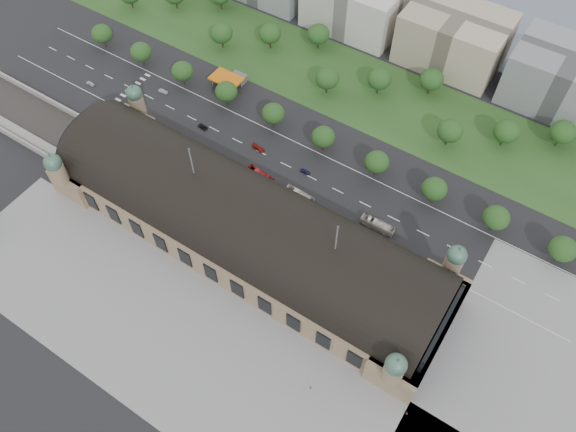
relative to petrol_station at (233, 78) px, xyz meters
The scene contains 47 objects.
ground 84.71m from the petrol_station, 50.45° to the right, with size 900.00×900.00×0.00m, color black.
station 84.98m from the petrol_station, 50.45° to the right, with size 150.00×48.40×44.30m.
track_cutting 87.79m from the petrol_station, 129.73° to the right, with size 70.00×24.00×3.10m.
plaza_south 126.63m from the petrol_station, 59.68° to the right, with size 190.00×48.00×0.12m, color gray.
plaza_east 169.97m from the petrol_station, 22.59° to the right, with size 56.00×100.00×0.12m, color gray.
road_slab 43.62m from the petrol_station, 38.82° to the right, with size 260.00×26.00×0.10m, color black.
grass_belt 47.86m from the petrol_station, 35.47° to the left, with size 300.00×45.00×0.10m, color #27481D.
petrol_station is the anchor object (origin of this frame).
office_3 72.38m from the petrol_station, 70.56° to the left, with size 45.00×32.00×24.00m, color silver.
office_4 100.64m from the petrol_station, 42.50° to the left, with size 45.00×32.00×24.00m, color #BDAC94.
office_5 141.49m from the petrol_station, 28.66° to the left, with size 45.00×32.00×24.00m, color gray.
tree_row_0 67.38m from the petrol_station, 169.47° to the right, with size 9.60×9.60×11.52m.
tree_row_1 44.08m from the petrol_station, 163.73° to the right, with size 9.60×9.60×11.52m.
tree_row_2 22.32m from the petrol_station, 145.83° to the right, with size 9.60×9.60×11.52m.
tree_row_3 14.35m from the petrol_station, 64.33° to the right, with size 9.60×9.60×11.52m.
tree_row_4 32.64m from the petrol_station, 22.33° to the right, with size 9.60×9.60×11.52m.
tree_row_5 55.47m from the petrol_station, 12.84° to the right, with size 9.60×9.60×11.52m.
tree_row_6 78.99m from the petrol_station, ahead, with size 9.60×9.60×11.52m.
tree_row_7 102.74m from the petrol_station, ahead, with size 9.60×9.60×11.52m.
tree_row_8 126.58m from the petrol_station, ahead, with size 9.60×9.60×11.52m.
tree_row_9 150.47m from the petrol_station, ahead, with size 9.60×9.60×11.52m.
tree_belt_3 26.54m from the petrol_station, 137.15° to the left, with size 10.40×10.40×12.48m.
tree_belt_4 30.15m from the petrol_station, 90.18° to the left, with size 10.40×10.40×12.48m.
tree_belt_5 46.08m from the petrol_station, 65.62° to the left, with size 10.40×10.40×12.48m.
tree_belt_6 42.15m from the petrol_station, 25.05° to the left, with size 10.40×10.40×12.48m.
tree_belt_7 64.40m from the petrol_station, 27.57° to the left, with size 10.40×10.40×12.48m.
tree_belt_8 86.76m from the petrol_station, 28.79° to the left, with size 10.40×10.40×12.48m.
tree_belt_9 96.68m from the petrol_station, 10.57° to the left, with size 10.40×10.40×12.48m.
tree_belt_10 117.83m from the petrol_station, 14.62° to the left, with size 10.40×10.40×12.48m.
tree_belt_11 139.39m from the petrol_station, 17.43° to the left, with size 10.40×10.40×12.48m.
traffic_car_0 63.99m from the petrol_station, 146.21° to the right, with size 1.78×4.42×1.51m, color silver.
traffic_car_1 31.43m from the petrol_station, 136.09° to the right, with size 1.52×4.35×1.43m, color #999BA2.
traffic_car_2 29.74m from the petrol_station, 79.49° to the right, with size 2.12×4.61×1.28m, color black.
traffic_car_3 41.44m from the petrol_station, 39.43° to the right, with size 2.24×5.51×1.60m, color maroon.
traffic_car_4 60.52m from the petrol_station, 25.95° to the right, with size 1.69×4.20×1.43m, color #191844.
parked_car_0 45.41m from the petrol_station, 102.49° to the right, with size 1.63×4.68×1.54m, color black.
parked_car_1 41.13m from the petrol_station, 78.79° to the right, with size 2.56×5.54×1.54m, color maroon.
parked_car_2 44.16m from the petrol_station, 111.85° to the right, with size 2.28×5.61×1.63m, color #191742.
parked_car_3 40.35m from the petrol_station, 89.49° to the right, with size 1.62×4.03×1.37m, color #515558.
parked_car_4 40.35m from the petrol_station, 89.15° to the right, with size 1.66×4.77×1.57m, color silver.
parked_car_5 40.53m from the petrol_station, 84.43° to the right, with size 2.69×5.83×1.62m, color #9B9CA3.
parked_car_6 49.95m from the petrol_station, 62.56° to the right, with size 2.27×5.59×1.62m, color black.
bus_west 56.15m from the petrol_station, 43.00° to the right, with size 2.84×12.15×3.39m, color red.
bus_mid 70.67m from the petrol_station, 32.81° to the right, with size 2.88×12.33×3.43m, color white.
bus_east 96.87m from the petrol_station, 20.79° to the right, with size 3.08×13.16×3.66m, color silver.
pedestrian_0 141.56m from the petrol_station, 44.13° to the right, with size 0.81×0.46×1.66m, color gray.
pedestrian_2 157.36m from the petrol_station, 34.57° to the right, with size 0.89×0.51×1.83m, color gray.
Camera 1 is at (72.48, -83.97, 170.85)m, focal length 35.00 mm.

